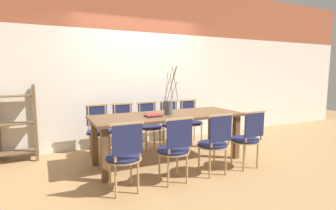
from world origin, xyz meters
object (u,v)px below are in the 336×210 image
at_px(chair_far_center, 149,124).
at_px(shelving_rack, 17,124).
at_px(vase_centerpiece, 168,107).
at_px(book_stack, 153,115).
at_px(dining_table, 168,121).
at_px(chair_near_center, 215,142).

distance_m(chair_far_center, shelving_rack, 2.19).
distance_m(vase_centerpiece, book_stack, 0.30).
bearing_deg(dining_table, book_stack, -166.97).
relative_size(dining_table, vase_centerpiece, 3.11).
bearing_deg(shelving_rack, dining_table, -26.63).
xyz_separation_m(dining_table, vase_centerpiece, (-0.01, -0.03, 0.23)).
distance_m(vase_centerpiece, shelving_rack, 2.46).
bearing_deg(chair_far_center, shelving_rack, -8.00).
relative_size(chair_far_center, book_stack, 3.48).
bearing_deg(dining_table, chair_near_center, -66.78).
distance_m(chair_far_center, vase_centerpiece, 0.92).
bearing_deg(book_stack, chair_far_center, 72.07).
height_order(chair_far_center, book_stack, chair_far_center).
xyz_separation_m(dining_table, book_stack, (-0.28, -0.06, 0.12)).
height_order(dining_table, chair_near_center, chair_near_center).
relative_size(dining_table, chair_far_center, 2.72).
distance_m(dining_table, shelving_rack, 2.43).
bearing_deg(chair_near_center, book_stack, 130.55).
xyz_separation_m(dining_table, shelving_rack, (-2.17, 1.09, -0.06)).
bearing_deg(vase_centerpiece, shelving_rack, 152.71).
relative_size(dining_table, shelving_rack, 1.94).
xyz_separation_m(book_stack, shelving_rack, (-1.89, 1.15, -0.17)).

